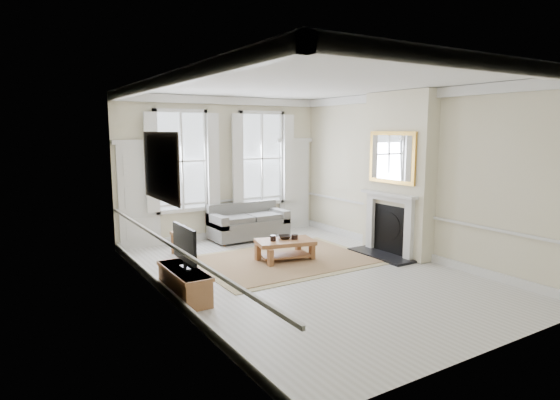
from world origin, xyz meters
TOP-DOWN VIEW (x-y plane):
  - floor at (0.00, 0.00)m, footprint 7.20×7.20m
  - ceiling at (0.00, 0.00)m, footprint 7.20×7.20m
  - back_wall at (0.00, 3.60)m, footprint 5.20×0.00m
  - left_wall at (-2.60, 0.00)m, footprint 0.00×7.20m
  - right_wall at (2.60, 0.00)m, footprint 0.00×7.20m
  - window_left at (-1.05, 3.55)m, footprint 1.26×0.20m
  - window_right at (1.05, 3.55)m, footprint 1.26×0.20m
  - door_left at (-2.05, 3.56)m, footprint 0.90×0.08m
  - door_right at (2.05, 3.56)m, footprint 0.90×0.08m
  - painting at (-2.56, 0.30)m, footprint 0.05×1.66m
  - chimney_breast at (2.43, 0.20)m, footprint 0.35×1.70m
  - hearth at (2.00, 0.20)m, footprint 0.55×1.50m
  - fireplace at (2.20, 0.20)m, footprint 0.21×1.45m
  - mirror at (2.21, 0.20)m, footprint 0.06×1.26m
  - sofa at (0.40, 3.11)m, footprint 1.84×0.89m
  - side_table at (-1.46, 2.54)m, footprint 0.41×0.41m
  - rug at (0.13, 0.98)m, footprint 3.50×2.60m
  - coffee_table at (0.13, 0.98)m, footprint 1.26×0.92m
  - ceramic_pot_a at (-0.12, 1.03)m, footprint 0.11×0.11m
  - ceramic_pot_b at (0.33, 0.93)m, footprint 0.13×0.13m
  - bowl at (0.18, 1.08)m, footprint 0.36×0.36m
  - tv_stand at (-2.34, 0.02)m, footprint 0.42×1.30m
  - tv at (-2.32, 0.02)m, footprint 0.08×0.90m

SIDE VIEW (x-z plane):
  - floor at x=0.00m, z-range 0.00..0.00m
  - rug at x=0.13m, z-range 0.00..0.02m
  - hearth at x=2.00m, z-range 0.00..0.05m
  - tv_stand at x=-2.34m, z-range 0.00..0.46m
  - coffee_table at x=0.13m, z-range 0.13..0.56m
  - sofa at x=0.40m, z-range -0.07..0.79m
  - side_table at x=-1.46m, z-range 0.14..0.62m
  - bowl at x=0.18m, z-range 0.43..0.49m
  - ceramic_pot_b at x=0.33m, z-range 0.43..0.52m
  - ceramic_pot_a at x=-0.12m, z-range 0.43..0.54m
  - fireplace at x=2.20m, z-range 0.07..1.40m
  - tv at x=-2.32m, z-range 0.52..1.20m
  - door_left at x=-2.05m, z-range 0.00..2.30m
  - door_right at x=2.05m, z-range 0.00..2.30m
  - back_wall at x=0.00m, z-range -0.90..4.30m
  - left_wall at x=-2.60m, z-range -1.90..5.30m
  - right_wall at x=2.60m, z-range -1.90..5.30m
  - chimney_breast at x=2.43m, z-range 0.01..3.39m
  - window_left at x=-1.05m, z-range 0.80..3.00m
  - window_right at x=1.05m, z-range 0.80..3.00m
  - painting at x=-2.56m, z-range 1.52..2.58m
  - mirror at x=2.21m, z-range 1.52..2.58m
  - ceiling at x=0.00m, z-range 3.40..3.40m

